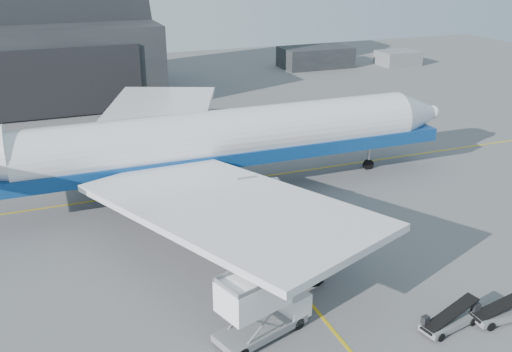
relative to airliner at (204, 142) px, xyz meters
name	(u,v)px	position (x,y,z in m)	size (l,w,h in m)	color
ground	(294,284)	(1.21, -17.95, -5.28)	(200.00, 200.00, 0.00)	#565659
taxi_lines	(236,213)	(1.21, -5.28, -5.27)	(80.00, 42.12, 0.02)	gold
distant_bldg_a	(315,67)	(39.21, 54.05, -5.28)	(14.00, 8.00, 4.00)	black
distant_bldg_b	(397,65)	(56.21, 50.05, -5.28)	(8.00, 6.00, 2.80)	gray
airliner	(204,142)	(0.00, 0.00, 0.00)	(53.79, 52.16, 18.88)	white
catering_truck	(260,306)	(-3.23, -22.47, -3.11)	(6.64, 4.16, 4.29)	gray
pushback_tug	(290,273)	(1.02, -17.60, -4.51)	(4.51, 2.74, 2.05)	black
belt_loader_a	(448,321)	(8.07, -26.05, -4.78)	(4.37, 2.12, 1.63)	gray
belt_loader_b	(503,312)	(11.92, -26.55, -4.74)	(4.66, 1.72, 1.77)	gray
traffic_cone	(222,291)	(-3.98, -17.28, -5.03)	(0.37, 0.37, 0.53)	#F03607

